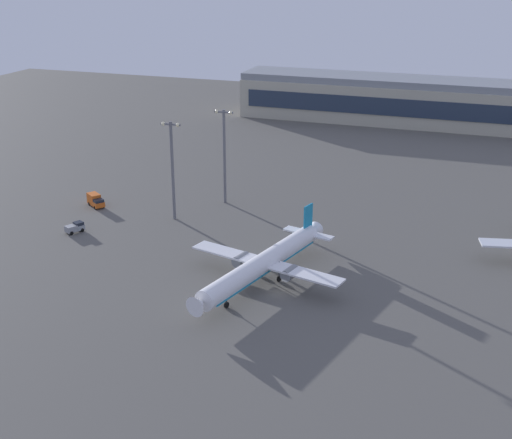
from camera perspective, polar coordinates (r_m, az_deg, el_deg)
The scene contains 7 objects.
ground_plane at distance 128.01m, azimuth 2.00°, elevation -5.99°, with size 416.00×416.00×0.00m, color #56544F.
terminal_building at distance 259.29m, azimuth 19.04°, elevation 8.82°, with size 182.50×22.40×16.40m.
airplane_terminal_side at distance 129.67m, azimuth 0.65°, elevation -3.63°, with size 31.99×40.79×10.60m.
catering_truck at distance 174.26m, azimuth -13.13°, elevation 1.55°, with size 5.98×5.16×3.05m.
cargo_loader at distance 159.17m, azimuth -14.73°, elevation -0.64°, with size 3.62×4.58×2.25m.
apron_light_central at distance 169.00m, azimuth -2.64°, elevation 5.75°, with size 4.80×0.90×23.54m.
apron_light_east at distance 159.12m, azimuth -6.94°, elevation 4.58°, with size 4.80×0.90×23.24m.
Camera 1 is at (33.44, -108.94, 58.31)m, focal length 48.38 mm.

